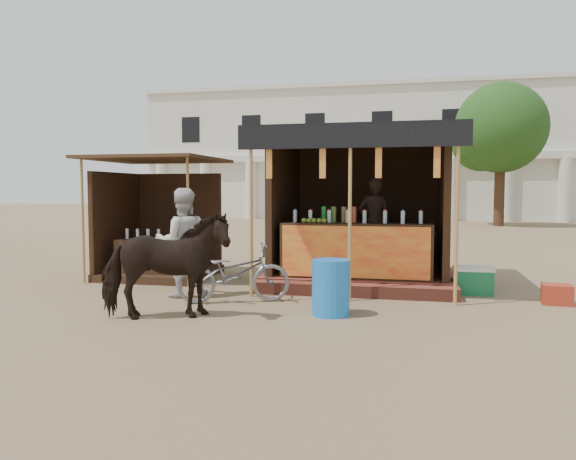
# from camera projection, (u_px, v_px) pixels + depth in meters

# --- Properties ---
(ground) EXTENTS (120.00, 120.00, 0.00)m
(ground) POSITION_uv_depth(u_px,v_px,m) (262.00, 320.00, 7.54)
(ground) COLOR #846B4C
(ground) RESTS_ON ground
(main_stall) EXTENTS (3.60, 3.61, 2.78)m
(main_stall) POSITION_uv_depth(u_px,v_px,m) (362.00, 228.00, 10.51)
(main_stall) COLOR brown
(main_stall) RESTS_ON ground
(secondary_stall) EXTENTS (2.40, 2.40, 2.38)m
(secondary_stall) POSITION_uv_depth(u_px,v_px,m) (153.00, 234.00, 11.33)
(secondary_stall) COLOR #351F13
(secondary_stall) RESTS_ON ground
(cow) EXTENTS (1.88, 1.38, 1.45)m
(cow) POSITION_uv_depth(u_px,v_px,m) (165.00, 266.00, 7.52)
(cow) COLOR black
(cow) RESTS_ON ground
(motorbike) EXTENTS (1.84, 1.23, 0.91)m
(motorbike) POSITION_uv_depth(u_px,v_px,m) (234.00, 273.00, 8.67)
(motorbike) COLOR gray
(motorbike) RESTS_ON ground
(bystander) EXTENTS (1.08, 1.00, 1.77)m
(bystander) POSITION_uv_depth(u_px,v_px,m) (182.00, 243.00, 9.14)
(bystander) COLOR silver
(bystander) RESTS_ON ground
(blue_barrel) EXTENTS (0.61, 0.61, 0.78)m
(blue_barrel) POSITION_uv_depth(u_px,v_px,m) (331.00, 288.00, 7.78)
(blue_barrel) COLOR blue
(blue_barrel) RESTS_ON ground
(red_crate) EXTENTS (0.47, 0.42, 0.30)m
(red_crate) POSITION_uv_depth(u_px,v_px,m) (557.00, 294.00, 8.56)
(red_crate) COLOR maroon
(red_crate) RESTS_ON ground
(cooler) EXTENTS (0.65, 0.45, 0.46)m
(cooler) POSITION_uv_depth(u_px,v_px,m) (473.00, 280.00, 9.40)
(cooler) COLOR #186E3D
(cooler) RESTS_ON ground
(background_building) EXTENTS (26.00, 7.45, 8.18)m
(background_building) POSITION_uv_depth(u_px,v_px,m) (354.00, 157.00, 36.83)
(background_building) COLOR silver
(background_building) RESTS_ON ground
(tree) EXTENTS (4.50, 4.40, 7.00)m
(tree) POSITION_uv_depth(u_px,v_px,m) (496.00, 131.00, 27.47)
(tree) COLOR #382314
(tree) RESTS_ON ground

